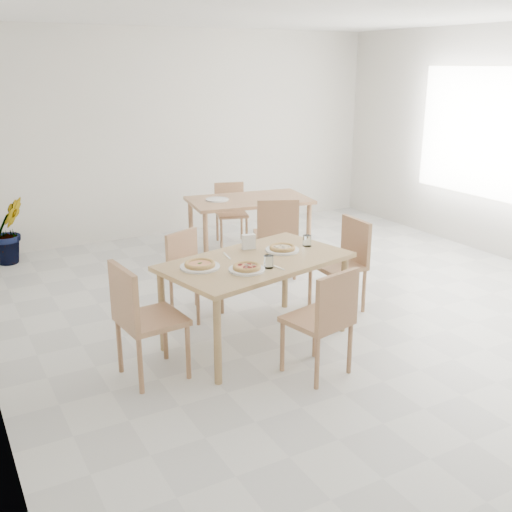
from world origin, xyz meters
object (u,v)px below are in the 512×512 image
main_table (256,268)px  plate_pepperoni (247,270)px  chair_north (190,267)px  chair_west (140,314)px  pizza_mushroom (282,248)px  tumbler_a (269,262)px  plate_empty (217,200)px  napkin_holder (249,243)px  second_table (249,205)px  plate_mushroom (282,250)px  chair_back_n (231,209)px  chair_east (345,258)px  pizza_margherita (200,264)px  pizza_pepperoni (247,267)px  potted_plant (8,231)px  tumbler_b (307,241)px  chair_south (325,316)px  plate_margherita (200,267)px  chair_back_s (276,232)px

main_table → plate_pepperoni: 0.31m
chair_north → chair_west: 1.31m
chair_north → pizza_mushroom: 0.99m
tumbler_a → plate_empty: (0.72, 2.48, -0.04)m
napkin_holder → second_table: (1.01, 1.86, -0.15)m
chair_west → plate_mushroom: (1.41, 0.26, 0.22)m
plate_mushroom → napkin_holder: size_ratio=2.09×
plate_mushroom → chair_back_n: size_ratio=0.37×
chair_east → plate_empty: bearing=-165.2°
pizza_margherita → plate_empty: bearing=61.3°
main_table → pizza_mushroom: size_ratio=6.05×
chair_west → pizza_mushroom: 1.45m
pizza_pepperoni → pizza_margherita: bearing=140.6°
chair_back_n → potted_plant: size_ratio=1.00×
chair_east → potted_plant: (-2.70, 3.11, -0.12)m
tumbler_b → pizza_margherita: bearing=-175.5°
chair_west → pizza_pepperoni: 0.92m
chair_south → chair_east: 1.43m
main_table → tumbler_b: 0.62m
plate_pepperoni → tumbler_b: bearing=22.6°
chair_west → plate_margherita: 0.65m
chair_west → plate_margherita: size_ratio=2.87×
chair_back_n → potted_plant: bearing=-173.6°
tumbler_a → pizza_margherita: bearing=151.1°
chair_north → plate_mushroom: (0.58, -0.74, 0.29)m
chair_south → chair_back_n: chair_south is taller
chair_south → tumbler_a: bearing=-85.8°
chair_east → plate_empty: (-0.43, 2.00, 0.24)m
plate_pepperoni → pizza_margherita: pizza_margherita is taller
chair_south → pizza_mushroom: bearing=-112.9°
pizza_margherita → potted_plant: bearing=107.8°
main_table → potted_plant: size_ratio=2.14×
plate_pepperoni → pizza_pepperoni: size_ratio=1.28×
plate_pepperoni → second_table: size_ratio=0.19×
pizza_mushroom → plate_mushroom: bearing=90.0°
tumbler_b → chair_west: bearing=-170.5°
plate_empty → second_table: bearing=-15.7°
main_table → chair_south: (0.15, -0.81, -0.16)m
chair_south → plate_mushroom: bearing=-112.9°
plate_pepperoni → chair_east: bearing=18.7°
chair_east → pizza_pepperoni: 1.43m
pizza_mushroom → plate_empty: (0.38, 2.14, -0.02)m
pizza_margherita → pizza_pepperoni: 0.39m
tumbler_a → potted_plant: (-1.55, 3.59, -0.40)m
pizza_pepperoni → plate_empty: 2.62m
pizza_mushroom → potted_plant: 3.78m
pizza_pepperoni → second_table: (1.29, 2.35, -0.12)m
tumbler_a → tumbler_b: bearing=30.2°
potted_plant → chair_south: bearing=-67.5°
plate_margherita → chair_back_s: (1.50, 1.30, -0.22)m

